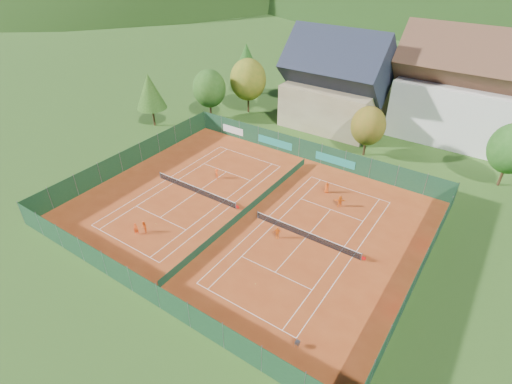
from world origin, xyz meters
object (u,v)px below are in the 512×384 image
object	(u,v)px
player_left_near	(136,229)
player_left_mid	(144,227)
chalet	(336,86)
hotel_block_a	(467,94)
player_right_far_a	(327,187)
player_right_near	(277,233)
player_left_far	(217,173)
player_right_far_b	(340,201)
ball_hopper	(297,342)

from	to	relation	value
player_left_near	player_left_mid	world-z (taller)	player_left_near
chalet	hotel_block_a	distance (m)	19.94
player_right_far_a	player_left_near	bearing A→B (deg)	57.00
player_right_near	player_right_far_a	size ratio (longest dim) A/B	0.99
chalet	player_right_near	distance (m)	33.39
player_left_mid	player_left_far	bearing A→B (deg)	121.90
player_right_far_b	hotel_block_a	bearing A→B (deg)	-136.17
chalet	player_right_near	size ratio (longest dim) A/B	10.76
player_right_near	player_right_far_b	size ratio (longest dim) A/B	0.99
player_right_far_b	ball_hopper	bearing A→B (deg)	73.44
player_left_near	player_left_mid	xyz separation A→B (m)	(0.46, 0.76, -0.02)
ball_hopper	player_right_near	distance (m)	13.75
chalet	player_left_mid	distance (m)	39.95
player_left_far	player_right_near	size ratio (longest dim) A/B	0.97
player_left_near	player_left_mid	distance (m)	0.88
hotel_block_a	player_right_near	size ratio (longest dim) A/B	14.35
player_left_far	player_right_near	xyz separation A→B (m)	(13.39, -6.15, 0.02)
ball_hopper	player_right_far_a	xyz separation A→B (m)	(-8.06, 22.07, 0.20)
hotel_block_a	player_right_far_b	bearing A→B (deg)	-104.68
player_left_near	chalet	bearing A→B (deg)	40.66
chalet	player_left_mid	size ratio (longest dim) A/B	11.41
ball_hopper	player_right_far_b	distance (m)	20.87
hotel_block_a	player_right_far_b	xyz separation A→B (m)	(-7.44, -28.39, -6.62)
ball_hopper	hotel_block_a	bearing A→B (deg)	87.57
player_left_mid	player_right_near	world-z (taller)	player_right_near
ball_hopper	player_left_near	xyz separation A→B (m)	(-21.87, 2.54, 0.18)
player_left_near	player_right_near	bearing A→B (deg)	-10.60
player_left_mid	player_left_far	world-z (taller)	player_left_far
chalet	player_right_far_b	size ratio (longest dim) A/B	10.61
player_left_mid	hotel_block_a	bearing A→B (deg)	92.22
ball_hopper	player_left_mid	bearing A→B (deg)	171.25
player_right_far_a	hotel_block_a	bearing A→B (deg)	-108.65
player_right_far_a	player_left_far	bearing A→B (deg)	22.63
player_left_far	ball_hopper	bearing A→B (deg)	167.43
player_right_near	player_right_far_a	distance (m)	11.32
chalet	player_left_far	size ratio (longest dim) A/B	11.10
player_left_near	player_right_far_b	size ratio (longest dim) A/B	0.96
player_right_far_a	player_right_far_b	size ratio (longest dim) A/B	0.99
hotel_block_a	player_right_near	xyz separation A→B (m)	(-10.62, -37.79, -6.63)
player_left_near	player_right_near	size ratio (longest dim) A/B	0.98
chalet	player_left_mid	xyz separation A→B (m)	(-4.47, -39.25, -5.91)
chalet	player_left_near	xyz separation A→B (m)	(-4.93, -40.01, -5.89)
hotel_block_a	player_left_mid	world-z (taller)	hotel_block_a
player_right_far_a	player_right_near	bearing A→B (deg)	89.72
player_left_far	player_right_far_b	size ratio (longest dim) A/B	0.96
player_left_far	player_right_far_a	bearing A→B (deg)	-134.58
player_right_far_b	chalet	bearing A→B (deg)	-94.18
player_left_far	player_left_near	bearing A→B (deg)	115.37
chalet	player_left_near	distance (m)	40.74
player_left_near	player_left_far	distance (m)	14.38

